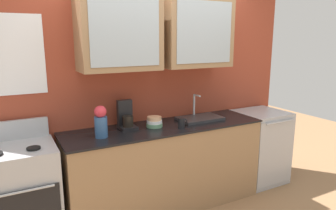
{
  "coord_description": "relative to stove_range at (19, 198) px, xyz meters",
  "views": [
    {
      "loc": [
        -1.46,
        -2.79,
        1.83
      ],
      "look_at": [
        0.03,
        0.0,
        1.15
      ],
      "focal_mm": 33.0,
      "sensor_mm": 36.0,
      "label": 1
    }
  ],
  "objects": [
    {
      "name": "vase",
      "position": [
        0.75,
        -0.05,
        0.6
      ],
      "size": [
        0.12,
        0.12,
        0.3
      ],
      "color": "#33598C",
      "rests_on": "counter"
    },
    {
      "name": "bowl_stack",
      "position": [
        1.34,
        0.03,
        0.51
      ],
      "size": [
        0.17,
        0.17,
        0.11
      ],
      "color": "#669972",
      "rests_on": "counter"
    },
    {
      "name": "coffee_maker",
      "position": [
        1.06,
        0.12,
        0.56
      ],
      "size": [
        0.17,
        0.2,
        0.29
      ],
      "color": "black",
      "rests_on": "counter"
    },
    {
      "name": "dishwasher",
      "position": [
        2.82,
        -0.0,
        -0.01
      ],
      "size": [
        0.6,
        0.6,
        0.92
      ],
      "color": "#ADAFB5",
      "rests_on": "ground_plane"
    },
    {
      "name": "sink_faucet",
      "position": [
        1.92,
        0.05,
        0.48
      ],
      "size": [
        0.5,
        0.31,
        0.28
      ],
      "color": "#2D2D30",
      "rests_on": "counter"
    },
    {
      "name": "counter",
      "position": [
        1.45,
        0.0,
        -0.01
      ],
      "size": [
        2.16,
        0.62,
        0.92
      ],
      "color": "#93704C",
      "rests_on": "ground_plane"
    },
    {
      "name": "ground_plane",
      "position": [
        1.45,
        0.0,
        -0.47
      ],
      "size": [
        10.0,
        10.0,
        0.0
      ],
      "primitive_type": "plane",
      "color": "#936B47"
    },
    {
      "name": "stove_range",
      "position": [
        0.0,
        0.0,
        0.0
      ],
      "size": [
        0.67,
        0.6,
        1.1
      ],
      "color": "#ADAFB5",
      "rests_on": "ground_plane"
    },
    {
      "name": "back_wall_unit",
      "position": [
        1.45,
        0.28,
        1.0
      ],
      "size": [
        3.61,
        0.47,
        2.55
      ],
      "color": "#993D28",
      "rests_on": "ground_plane"
    },
    {
      "name": "cup_near_sink",
      "position": [
        1.58,
        -0.12,
        0.5
      ],
      "size": [
        0.11,
        0.07,
        0.1
      ],
      "color": "black",
      "rests_on": "counter"
    }
  ]
}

